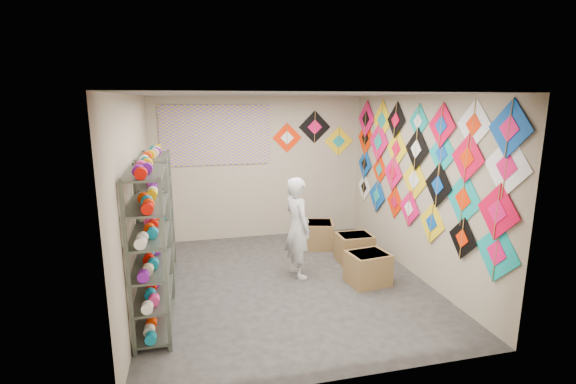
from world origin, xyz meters
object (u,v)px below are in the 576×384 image
object	(u,v)px
shopkeeper	(297,228)
carton_c	(319,235)
shelf_rack_back	(158,220)
shelf_rack_front	(151,252)
carton_a	(368,268)
carton_b	(354,248)

from	to	relation	value
shopkeeper	carton_c	bearing A→B (deg)	-46.48
shelf_rack_back	carton_c	size ratio (longest dim) A/B	3.53
shelf_rack_front	carton_c	world-z (taller)	shelf_rack_front
carton_a	carton_b	distance (m)	0.88
carton_b	carton_c	world-z (taller)	carton_c
shelf_rack_front	shelf_rack_back	distance (m)	1.30
shelf_rack_back	shopkeeper	distance (m)	2.03
shopkeeper	carton_c	xyz separation A→B (m)	(0.71, 1.13, -0.53)
shopkeeper	carton_a	world-z (taller)	shopkeeper
shelf_rack_back	carton_b	size ratio (longest dim) A/B	3.38
shelf_rack_front	carton_a	world-z (taller)	shelf_rack_front
shopkeeper	carton_a	size ratio (longest dim) A/B	2.71
carton_b	shopkeeper	bearing A→B (deg)	-161.30
shelf_rack_back	carton_b	distance (m)	3.17
shelf_rack_back	carton_c	world-z (taller)	shelf_rack_back
shelf_rack_front	shelf_rack_back	xyz separation A→B (m)	(0.00, 1.30, 0.00)
carton_a	carton_b	size ratio (longest dim) A/B	1.00
carton_b	shelf_rack_front	bearing A→B (deg)	-154.48
shelf_rack_back	carton_a	world-z (taller)	shelf_rack_back
shelf_rack_back	shopkeeper	size ratio (longest dim) A/B	1.24
carton_c	shopkeeper	bearing A→B (deg)	-107.29
shelf_rack_back	carton_a	xyz separation A→B (m)	(2.93, -0.75, -0.71)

